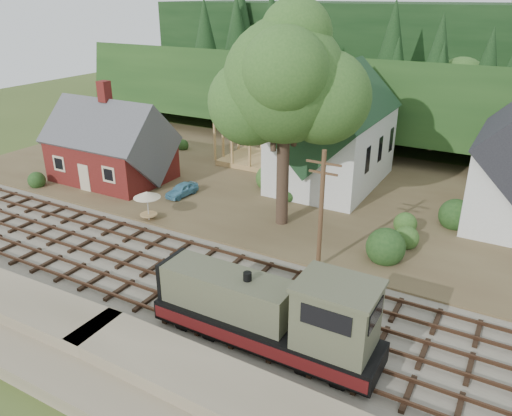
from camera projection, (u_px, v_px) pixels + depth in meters
The scene contains 16 objects.
ground at pixel (180, 280), 30.83m from camera, with size 140.00×140.00×0.00m, color #384C1E.
embankment at pixel (72, 361), 24.03m from camera, with size 64.00×5.00×1.60m, color #7F7259.
railroad_bed at pixel (180, 279), 30.79m from camera, with size 64.00×11.00×0.16m, color #726B5B.
village_flat at pixel (301, 187), 45.17m from camera, with size 64.00×26.00×0.30m, color brown.
hillside at pixel (379, 130), 64.43m from camera, with size 70.00×28.00×8.00m, color #1E3F19.
ridge at pixel (409, 107), 77.23m from camera, with size 80.00×20.00×12.00m, color black.
depot at pixel (111, 149), 45.55m from camera, with size 10.80×7.41×9.00m.
church at pixel (332, 131), 43.61m from camera, with size 8.40×15.17×13.00m.
timber_frame at pixel (265, 135), 49.83m from camera, with size 8.20×6.20×6.99m.
lattice_tower at pixel (292, 58), 51.95m from camera, with size 3.20×3.20×12.12m.
big_tree at pixel (287, 90), 33.86m from camera, with size 10.90×8.40×14.70m.
telegraph_pole_near at pixel (321, 210), 30.15m from camera, with size 2.20×0.28×8.00m.
locomotive at pixel (273, 315), 24.01m from camera, with size 11.44×2.86×4.59m.
car_blue at pixel (182, 190), 42.58m from camera, with size 1.31×3.25×1.11m, color #599FBF.
car_green at pixel (109, 169), 47.70m from camera, with size 1.16×3.34×1.10m, color gray.
patio_set at pixel (147, 196), 37.55m from camera, with size 2.06×2.06×2.29m.
Camera 1 is at (17.11, -20.82, 16.30)m, focal length 35.00 mm.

